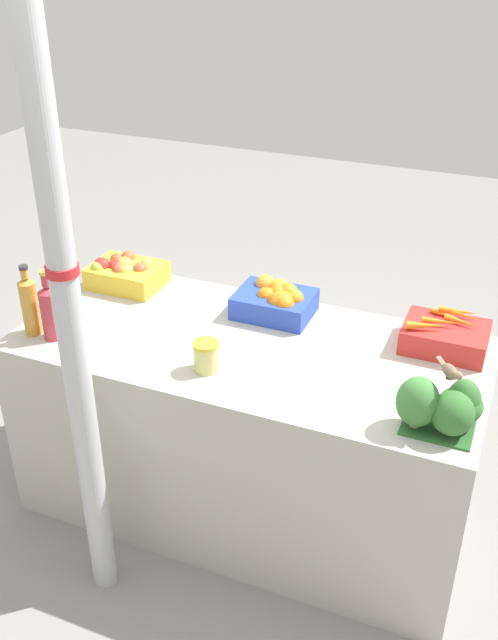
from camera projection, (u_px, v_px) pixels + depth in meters
ground_plane at (249, 501)px, 3.10m from camera, size 10.00×10.00×0.00m
market_table at (249, 428)px, 2.90m from camera, size 1.78×0.82×0.81m
support_pole at (67, 305)px, 2.15m from camera, size 0.10×0.10×2.38m
apple_crate at (125, 272)px, 3.10m from camera, size 0.31×0.23×0.13m
orange_crate at (277, 301)px, 2.86m from camera, size 0.31×0.23×0.14m
carrot_crate at (445, 336)px, 2.65m from camera, size 0.31×0.23×0.13m
broccoli_pile at (445, 406)px, 2.21m from camera, size 0.26×0.20×0.18m
juice_bottle_amber at (30, 304)px, 2.71m from camera, size 0.07×0.07×0.29m
juice_bottle_ruby at (50, 310)px, 2.68m from camera, size 0.08×0.08×0.28m
pickle_jar at (206, 356)px, 2.51m from camera, size 0.10×0.10×0.11m
sparrow_bird at (451, 372)px, 2.15m from camera, size 0.10×0.11×0.05m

